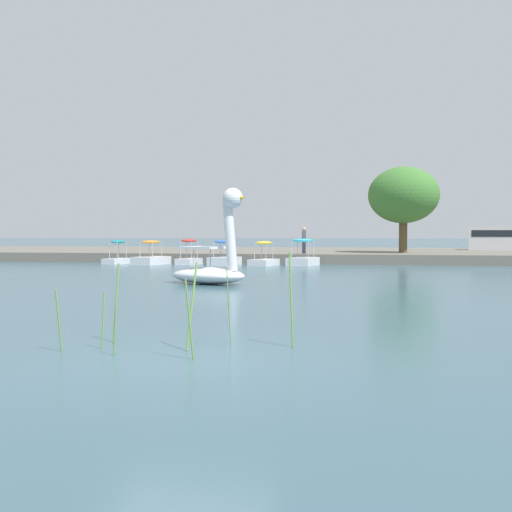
{
  "coord_description": "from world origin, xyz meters",
  "views": [
    {
      "loc": [
        2.84,
        -9.41,
        1.91
      ],
      "look_at": [
        -2.5,
        18.86,
        0.89
      ],
      "focal_mm": 46.46,
      "sensor_mm": 36.0,
      "label": 1
    }
  ],
  "objects_px": {
    "pedal_boat_cyan": "(303,258)",
    "pedal_boat_teal": "(118,257)",
    "tree_broadleaf_right": "(403,195)",
    "parked_van": "(501,237)",
    "pedal_boat_blue": "(225,258)",
    "pedal_boat_orange": "(151,258)",
    "swan_boat": "(212,262)",
    "pedal_boat_red": "(189,257)",
    "person_on_path": "(304,239)",
    "pedal_boat_yellow": "(264,258)"
  },
  "relations": [
    {
      "from": "pedal_boat_cyan",
      "to": "pedal_boat_teal",
      "type": "xyz_separation_m",
      "value": [
        -11.32,
        -0.05,
        -0.05
      ]
    },
    {
      "from": "tree_broadleaf_right",
      "to": "parked_van",
      "type": "distance_m",
      "value": 11.34
    },
    {
      "from": "pedal_boat_blue",
      "to": "pedal_boat_orange",
      "type": "distance_m",
      "value": 4.46
    },
    {
      "from": "swan_boat",
      "to": "pedal_boat_teal",
      "type": "height_order",
      "value": "swan_boat"
    },
    {
      "from": "pedal_boat_red",
      "to": "tree_broadleaf_right",
      "type": "height_order",
      "value": "tree_broadleaf_right"
    },
    {
      "from": "tree_broadleaf_right",
      "to": "person_on_path",
      "type": "height_order",
      "value": "tree_broadleaf_right"
    },
    {
      "from": "pedal_boat_blue",
      "to": "parked_van",
      "type": "relative_size",
      "value": 0.5
    },
    {
      "from": "pedal_boat_red",
      "to": "pedal_boat_teal",
      "type": "xyz_separation_m",
      "value": [
        -4.49,
        -0.0,
        -0.05
      ]
    },
    {
      "from": "pedal_boat_cyan",
      "to": "pedal_boat_yellow",
      "type": "height_order",
      "value": "pedal_boat_cyan"
    },
    {
      "from": "person_on_path",
      "to": "pedal_boat_teal",
      "type": "bearing_deg",
      "value": -165.62
    },
    {
      "from": "pedal_boat_red",
      "to": "pedal_boat_teal",
      "type": "height_order",
      "value": "pedal_boat_red"
    },
    {
      "from": "pedal_boat_yellow",
      "to": "tree_broadleaf_right",
      "type": "xyz_separation_m",
      "value": [
        8.07,
        6.22,
        3.89
      ]
    },
    {
      "from": "pedal_boat_yellow",
      "to": "person_on_path",
      "type": "height_order",
      "value": "person_on_path"
    },
    {
      "from": "pedal_boat_yellow",
      "to": "tree_broadleaf_right",
      "type": "relative_size",
      "value": 0.35
    },
    {
      "from": "pedal_boat_blue",
      "to": "person_on_path",
      "type": "bearing_deg",
      "value": 35.45
    },
    {
      "from": "pedal_boat_red",
      "to": "pedal_boat_orange",
      "type": "xyz_separation_m",
      "value": [
        -2.2,
        -0.49,
        -0.05
      ]
    },
    {
      "from": "swan_boat",
      "to": "pedal_boat_teal",
      "type": "distance_m",
      "value": 17.23
    },
    {
      "from": "pedal_boat_cyan",
      "to": "tree_broadleaf_right",
      "type": "bearing_deg",
      "value": 44.77
    },
    {
      "from": "pedal_boat_blue",
      "to": "person_on_path",
      "type": "xyz_separation_m",
      "value": [
        4.32,
        3.08,
        1.06
      ]
    },
    {
      "from": "pedal_boat_yellow",
      "to": "pedal_boat_teal",
      "type": "height_order",
      "value": "pedal_boat_teal"
    },
    {
      "from": "swan_boat",
      "to": "pedal_boat_cyan",
      "type": "relative_size",
      "value": 1.48
    },
    {
      "from": "pedal_boat_teal",
      "to": "parked_van",
      "type": "relative_size",
      "value": 0.45
    },
    {
      "from": "pedal_boat_teal",
      "to": "person_on_path",
      "type": "relative_size",
      "value": 1.3
    },
    {
      "from": "pedal_boat_cyan",
      "to": "person_on_path",
      "type": "xyz_separation_m",
      "value": [
        -0.26,
        2.79,
        1.05
      ]
    },
    {
      "from": "pedal_boat_cyan",
      "to": "pedal_boat_orange",
      "type": "bearing_deg",
      "value": -176.61
    },
    {
      "from": "swan_boat",
      "to": "pedal_boat_teal",
      "type": "relative_size",
      "value": 1.63
    },
    {
      "from": "pedal_boat_yellow",
      "to": "pedal_boat_cyan",
      "type": "bearing_deg",
      "value": 10.84
    },
    {
      "from": "pedal_boat_blue",
      "to": "pedal_boat_orange",
      "type": "relative_size",
      "value": 0.94
    },
    {
      "from": "swan_boat",
      "to": "pedal_boat_orange",
      "type": "relative_size",
      "value": 1.37
    },
    {
      "from": "pedal_boat_orange",
      "to": "pedal_boat_teal",
      "type": "relative_size",
      "value": 1.19
    },
    {
      "from": "pedal_boat_red",
      "to": "pedal_boat_teal",
      "type": "distance_m",
      "value": 4.49
    },
    {
      "from": "pedal_boat_yellow",
      "to": "pedal_boat_teal",
      "type": "xyz_separation_m",
      "value": [
        -9.1,
        0.38,
        -0.01
      ]
    },
    {
      "from": "pedal_boat_red",
      "to": "person_on_path",
      "type": "xyz_separation_m",
      "value": [
        6.57,
        2.83,
        1.05
      ]
    },
    {
      "from": "pedal_boat_orange",
      "to": "pedal_boat_yellow",
      "type": "bearing_deg",
      "value": 0.92
    },
    {
      "from": "swan_boat",
      "to": "parked_van",
      "type": "relative_size",
      "value": 0.73
    },
    {
      "from": "pedal_boat_red",
      "to": "pedal_boat_teal",
      "type": "bearing_deg",
      "value": -179.95
    },
    {
      "from": "pedal_boat_red",
      "to": "pedal_boat_orange",
      "type": "relative_size",
      "value": 0.79
    },
    {
      "from": "pedal_boat_cyan",
      "to": "pedal_boat_orange",
      "type": "distance_m",
      "value": 9.05
    },
    {
      "from": "pedal_boat_red",
      "to": "person_on_path",
      "type": "relative_size",
      "value": 1.22
    },
    {
      "from": "swan_boat",
      "to": "pedal_boat_cyan",
      "type": "height_order",
      "value": "swan_boat"
    },
    {
      "from": "pedal_boat_teal",
      "to": "tree_broadleaf_right",
      "type": "height_order",
      "value": "tree_broadleaf_right"
    },
    {
      "from": "pedal_boat_blue",
      "to": "pedal_boat_yellow",
      "type": "bearing_deg",
      "value": -3.28
    },
    {
      "from": "parked_van",
      "to": "person_on_path",
      "type": "bearing_deg",
      "value": -140.67
    },
    {
      "from": "pedal_boat_yellow",
      "to": "parked_van",
      "type": "relative_size",
      "value": 0.46
    },
    {
      "from": "swan_boat",
      "to": "person_on_path",
      "type": "bearing_deg",
      "value": 85.2
    },
    {
      "from": "tree_broadleaf_right",
      "to": "pedal_boat_red",
      "type": "bearing_deg",
      "value": -155.27
    },
    {
      "from": "pedal_boat_yellow",
      "to": "pedal_boat_blue",
      "type": "height_order",
      "value": "pedal_boat_blue"
    },
    {
      "from": "swan_boat",
      "to": "person_on_path",
      "type": "relative_size",
      "value": 2.13
    },
    {
      "from": "pedal_boat_teal",
      "to": "pedal_boat_blue",
      "type": "bearing_deg",
      "value": -2.07
    },
    {
      "from": "tree_broadleaf_right",
      "to": "person_on_path",
      "type": "distance_m",
      "value": 7.36
    }
  ]
}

